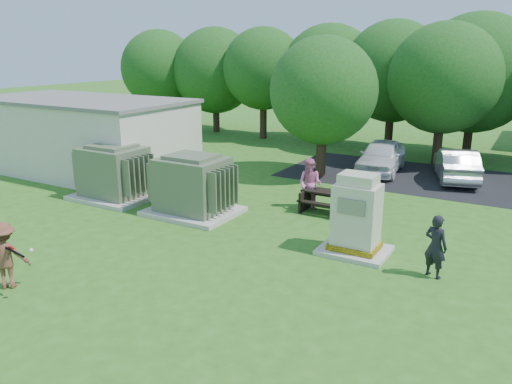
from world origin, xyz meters
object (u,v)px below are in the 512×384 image
Objects in this scene: transformer_right at (193,186)px; picnic_table at (328,199)px; batter at (5,255)px; generator_cabinet at (356,219)px; transformer_left at (114,173)px; car_silver_a at (456,165)px; car_white at (381,156)px; person_at_picnic at (310,184)px; person_by_generator at (436,246)px.

picnic_table is at bearing 31.58° from transformer_right.
generator_cabinet is at bearing -173.20° from batter.
transformer_left is 14.28m from car_silver_a.
transformer_left is at bearing -135.07° from car_white.
transformer_left is at bearing 176.92° from generator_cabinet.
generator_cabinet is 9.90m from car_silver_a.
picnic_table is at bearing 49.32° from car_silver_a.
batter is (-4.46, -9.14, 0.34)m from picnic_table.
picnic_table is at bearing -152.79° from batter.
batter reaches higher than car_white.
car_white is (4.36, 15.85, -0.07)m from batter.
car_silver_a is at bearing 52.64° from transformer_right.
person_at_picnic reaches higher than batter.
person_at_picnic is (-4.95, 3.51, 0.09)m from person_by_generator.
car_white reaches higher than picnic_table.
car_white is 1.04× the size of car_silver_a.
person_by_generator is at bearing -12.36° from generator_cabinet.
transformer_right is 6.03m from generator_cabinet.
transformer_left is at bearing 180.00° from transformer_right.
batter is at bearing -110.81° from car_white.
generator_cabinet is 1.39× the size of batter.
picnic_table is (3.98, 2.45, -0.49)m from transformer_right.
person_by_generator reaches higher than car_white.
generator_cabinet reaches higher than car_white.
picnic_table is 0.83m from person_at_picnic.
transformer_left reaches higher than car_white.
batter is 0.37× the size of car_white.
generator_cabinet reaches higher than transformer_left.
picnic_table is at bearing 124.28° from generator_cabinet.
transformer_left is 1.83× the size of batter.
picnic_table is (-2.02, 2.97, -0.52)m from generator_cabinet.
generator_cabinet is 2.28m from person_by_generator.
batter is 9.93m from person_at_picnic.
picnic_table is 10.18m from batter.
transformer_right is 0.69× the size of car_white.
picnic_table is at bearing -94.61° from car_white.
person_by_generator is at bearing 79.99° from car_silver_a.
generator_cabinet reaches higher than batter.
batter is (-0.47, -6.69, -0.15)m from transformer_right.
transformer_right is 9.95m from car_white.
car_silver_a is (3.22, 0.16, -0.05)m from car_white.
transformer_right is 4.12m from person_at_picnic.
transformer_left reaches higher than picnic_table.
transformer_left is 0.71× the size of car_silver_a.
transformer_right is 11.72m from car_silver_a.
person_by_generator is (4.24, -3.46, 0.34)m from picnic_table.
person_at_picnic is 7.83m from car_silver_a.
transformer_right is at bearing 36.46° from car_silver_a.
transformer_left reaches higher than person_at_picnic.
picnic_table is 6.71m from car_white.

